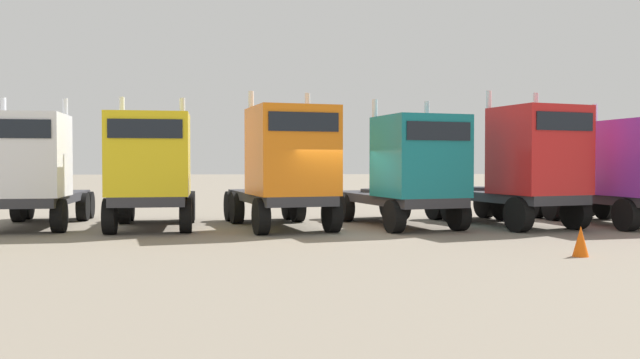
{
  "coord_description": "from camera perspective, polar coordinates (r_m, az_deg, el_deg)",
  "views": [
    {
      "loc": [
        -2.19,
        -19.62,
        2.12
      ],
      "look_at": [
        -0.28,
        2.76,
        1.54
      ],
      "focal_mm": 36.92,
      "sensor_mm": 36.0,
      "label": 1
    }
  ],
  "objects": [
    {
      "name": "ground",
      "position": [
        19.86,
        1.48,
        -4.66
      ],
      "size": [
        200.0,
        200.0,
        0.0
      ],
      "primitive_type": "plane",
      "color": "gray"
    },
    {
      "name": "semi_truck_white",
      "position": [
        22.76,
        -23.83,
        0.73
      ],
      "size": [
        3.1,
        6.57,
        4.23
      ],
      "rotation": [
        0.0,
        0.0,
        -1.48
      ],
      "color": "#333338",
      "rests_on": "ground"
    },
    {
      "name": "semi_truck_yellow",
      "position": [
        21.26,
        -14.44,
        0.79
      ],
      "size": [
        2.99,
        5.95,
        4.22
      ],
      "rotation": [
        0.0,
        0.0,
        -1.49
      ],
      "color": "#333338",
      "rests_on": "ground"
    },
    {
      "name": "semi_truck_orange",
      "position": [
        20.69,
        -2.89,
        1.18
      ],
      "size": [
        3.85,
        6.49,
        4.42
      ],
      "rotation": [
        0.0,
        0.0,
        -1.34
      ],
      "color": "#333338",
      "rests_on": "ground"
    },
    {
      "name": "semi_truck_teal",
      "position": [
        21.37,
        7.78,
        0.72
      ],
      "size": [
        3.96,
        6.8,
        4.18
      ],
      "rotation": [
        0.0,
        0.0,
        -1.33
      ],
      "color": "#333338",
      "rests_on": "ground"
    },
    {
      "name": "semi_truck_red",
      "position": [
        22.33,
        17.38,
        1.11
      ],
      "size": [
        4.11,
        6.46,
        4.48
      ],
      "rotation": [
        0.0,
        0.0,
        -1.28
      ],
      "color": "#333338",
      "rests_on": "ground"
    },
    {
      "name": "semi_truck_purple",
      "position": [
        23.93,
        25.4,
        0.57
      ],
      "size": [
        3.46,
        6.52,
        4.08
      ],
      "rotation": [
        0.0,
        0.0,
        -1.41
      ],
      "color": "#333338",
      "rests_on": "ground"
    },
    {
      "name": "traffic_cone_mid",
      "position": [
        15.99,
        21.66,
        -4.99
      ],
      "size": [
        0.36,
        0.36,
        0.7
      ],
      "primitive_type": "cone",
      "color": "#F2590C",
      "rests_on": "ground"
    }
  ]
}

